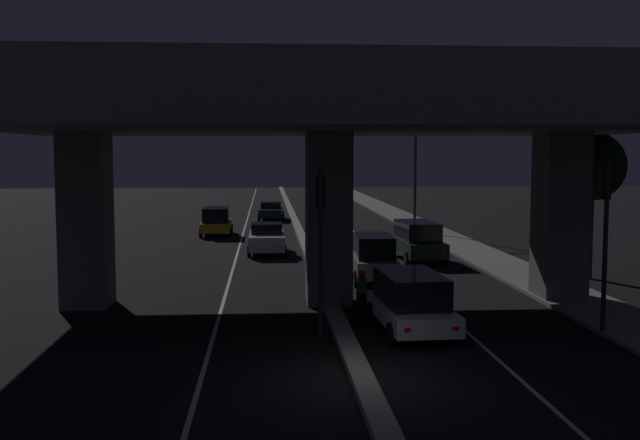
% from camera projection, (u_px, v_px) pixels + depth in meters
% --- Properties ---
extents(ground_plane, '(200.00, 200.00, 0.00)m').
position_uv_depth(ground_plane, '(361.00, 380.00, 17.56)').
color(ground_plane, black).
extents(lane_line_left_inner, '(0.12, 126.00, 0.00)m').
position_uv_depth(lane_line_left_inner, '(244.00, 230.00, 52.06)').
color(lane_line_left_inner, beige).
rests_on(lane_line_left_inner, ground_plane).
extents(lane_line_right_inner, '(0.12, 126.00, 0.00)m').
position_uv_depth(lane_line_right_inner, '(351.00, 229.00, 52.60)').
color(lane_line_right_inner, beige).
rests_on(lane_line_right_inner, ground_plane).
extents(median_divider, '(0.54, 126.00, 0.22)m').
position_uv_depth(median_divider, '(298.00, 228.00, 52.32)').
color(median_divider, gray).
rests_on(median_divider, ground_plane).
extents(sidewalk_right, '(2.73, 126.00, 0.13)m').
position_uv_depth(sidewalk_right, '(447.00, 239.00, 46.01)').
color(sidewalk_right, gray).
rests_on(sidewalk_right, ground_plane).
extents(elevated_overpass, '(23.73, 13.57, 9.02)m').
position_uv_depth(elevated_overpass, '(329.00, 110.00, 26.15)').
color(elevated_overpass, slate).
rests_on(elevated_overpass, ground_plane).
extents(traffic_light_left_of_median, '(0.30, 0.49, 4.89)m').
position_uv_depth(traffic_light_left_of_median, '(320.00, 223.00, 21.19)').
color(traffic_light_left_of_median, black).
rests_on(traffic_light_left_of_median, ground_plane).
extents(traffic_light_right_of_median, '(0.30, 0.49, 5.13)m').
position_uv_depth(traffic_light_right_of_median, '(605.00, 216.00, 21.77)').
color(traffic_light_right_of_median, black).
rests_on(traffic_light_right_of_median, ground_plane).
extents(street_lamp, '(2.03, 0.32, 8.01)m').
position_uv_depth(street_lamp, '(411.00, 163.00, 49.90)').
color(street_lamp, '#2D2D30').
rests_on(street_lamp, ground_plane).
extents(car_white_lead, '(2.21, 4.62, 1.77)m').
position_uv_depth(car_white_lead, '(411.00, 301.00, 22.27)').
color(car_white_lead, silver).
rests_on(car_white_lead, ground_plane).
extents(car_silver_second, '(2.01, 4.05, 1.94)m').
position_uv_depth(car_silver_second, '(374.00, 257.00, 31.01)').
color(car_silver_second, gray).
rests_on(car_silver_second, ground_plane).
extents(car_dark_green_third, '(2.21, 4.83, 1.94)m').
position_uv_depth(car_dark_green_third, '(417.00, 240.00, 37.18)').
color(car_dark_green_third, black).
rests_on(car_dark_green_third, ground_plane).
extents(car_white_lead_oncoming, '(2.01, 4.36, 1.62)m').
position_uv_depth(car_white_lead_oncoming, '(267.00, 238.00, 39.83)').
color(car_white_lead_oncoming, silver).
rests_on(car_white_lead_oncoming, ground_plane).
extents(car_taxi_yellow_second_oncoming, '(2.08, 4.13, 1.83)m').
position_uv_depth(car_taxi_yellow_second_oncoming, '(216.00, 221.00, 48.52)').
color(car_taxi_yellow_second_oncoming, gold).
rests_on(car_taxi_yellow_second_oncoming, ground_plane).
extents(car_dark_green_third_oncoming, '(2.15, 4.77, 1.42)m').
position_uv_depth(car_dark_green_third_oncoming, '(271.00, 211.00, 60.01)').
color(car_dark_green_third_oncoming, black).
rests_on(car_dark_green_third_oncoming, ground_plane).
extents(motorcycle_black_filtering_near, '(0.34, 1.70, 1.40)m').
position_uv_depth(motorcycle_black_filtering_near, '(362.00, 294.00, 25.18)').
color(motorcycle_black_filtering_near, black).
rests_on(motorcycle_black_filtering_near, ground_plane).
extents(motorcycle_blue_filtering_mid, '(0.32, 1.81, 1.50)m').
position_uv_depth(motorcycle_blue_filtering_mid, '(337.00, 263.00, 31.91)').
color(motorcycle_blue_filtering_mid, black).
rests_on(motorcycle_blue_filtering_mid, ground_plane).
extents(pedestrian_on_sidewalk, '(0.34, 0.34, 1.73)m').
position_uv_depth(pedestrian_on_sidewalk, '(563.00, 269.00, 27.89)').
color(pedestrian_on_sidewalk, black).
rests_on(pedestrian_on_sidewalk, sidewalk_right).
extents(roadside_tree_kerbside_near, '(2.94, 2.94, 6.26)m').
position_uv_depth(roadside_tree_kerbside_near, '(590.00, 167.00, 31.53)').
color(roadside_tree_kerbside_near, '#38281C').
rests_on(roadside_tree_kerbside_near, ground_plane).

